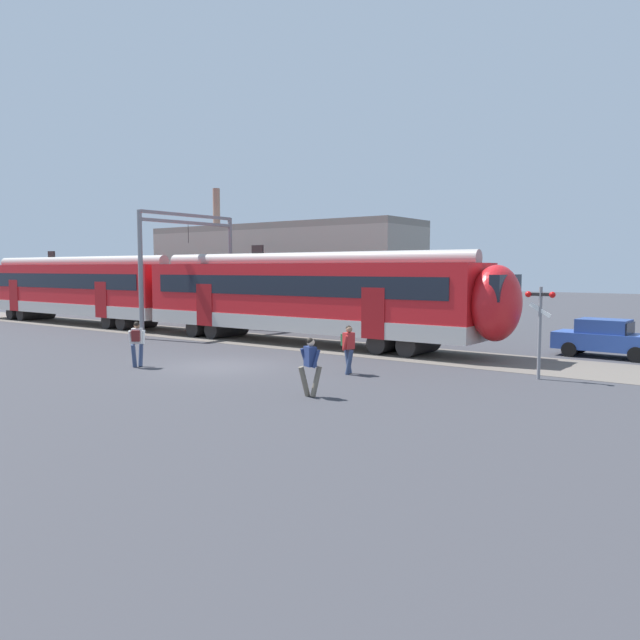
% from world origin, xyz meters
% --- Properties ---
extents(ground_plane, '(160.00, 160.00, 0.00)m').
position_xyz_m(ground_plane, '(0.00, 0.00, 0.00)').
color(ground_plane, '#38383D').
extents(track_bed, '(80.00, 4.40, 0.01)m').
position_xyz_m(track_bed, '(-12.91, 7.23, 0.01)').
color(track_bed, '#605951').
rests_on(track_bed, ground).
extents(commuter_train, '(38.05, 3.07, 4.73)m').
position_xyz_m(commuter_train, '(-10.43, 7.22, 2.25)').
color(commuter_train, '#B7B2AD').
rests_on(commuter_train, ground).
extents(pedestrian_white, '(0.51, 0.70, 1.67)m').
position_xyz_m(pedestrian_white, '(-2.32, -1.86, 0.99)').
color(pedestrian_white, navy).
rests_on(pedestrian_white, ground).
extents(pedestrian_red, '(0.60, 0.62, 1.67)m').
position_xyz_m(pedestrian_red, '(4.68, 1.45, 0.99)').
color(pedestrian_red, navy).
rests_on(pedestrian_red, ground).
extents(pedestrian_navy, '(0.66, 0.55, 1.67)m').
position_xyz_m(pedestrian_navy, '(5.90, -2.29, 0.96)').
color(pedestrian_navy, '#6B6051').
rests_on(pedestrian_navy, ground).
extents(parked_car_blue, '(4.07, 1.89, 1.54)m').
position_xyz_m(parked_car_blue, '(10.85, 10.95, 0.78)').
color(parked_car_blue, '#284799').
rests_on(parked_car_blue, ground).
extents(catenary_gantry, '(0.24, 6.64, 6.53)m').
position_xyz_m(catenary_gantry, '(-9.65, 7.23, 4.31)').
color(catenary_gantry, gray).
rests_on(catenary_gantry, ground).
extents(crossing_signal, '(0.96, 0.21, 3.00)m').
position_xyz_m(crossing_signal, '(10.20, 4.28, 2.01)').
color(crossing_signal, gray).
rests_on(crossing_signal, ground).
extents(background_building, '(19.26, 5.00, 9.20)m').
position_xyz_m(background_building, '(-10.21, 15.55, 3.21)').
color(background_building, gray).
rests_on(background_building, ground).
extents(street_tree_left, '(3.98, 3.98, 6.99)m').
position_xyz_m(street_tree_left, '(-14.76, 20.00, 4.98)').
color(street_tree_left, brown).
rests_on(street_tree_left, ground).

